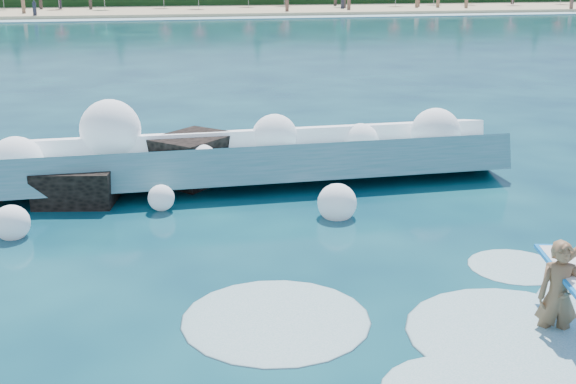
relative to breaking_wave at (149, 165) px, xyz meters
The scene contains 9 objects.
ground 7.02m from the breaking_wave, 83.54° to the right, with size 200.00×200.00×0.00m, color #082940.
beach 71.05m from the breaking_wave, 89.37° to the left, with size 140.00×20.00×0.40m, color tan.
wet_band 60.05m from the breaking_wave, 89.25° to the left, with size 140.00×5.00×0.08m, color silver.
breaking_wave is the anchor object (origin of this frame).
rock_cluster 2.00m from the breaking_wave, behind, with size 8.24×3.19×1.31m.
surfer_with_board 10.18m from the breaking_wave, 57.67° to the right, with size 1.16×2.87×1.66m.
wave_spray 0.61m from the breaking_wave, 146.65° to the right, with size 15.06×4.67×2.15m.
surf_foam 9.19m from the breaking_wave, 63.35° to the right, with size 8.78×5.28×0.16m.
beachgoers 68.02m from the breaking_wave, 88.09° to the left, with size 107.64×12.90×1.93m.
Camera 1 is at (-1.14, -9.89, 4.99)m, focal length 45.00 mm.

